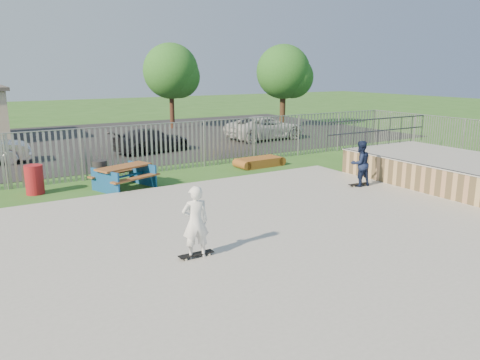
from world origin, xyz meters
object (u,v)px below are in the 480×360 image
car_dark (152,140)px  funbox (259,162)px  picnic_table (124,177)px  trash_bin_red (34,180)px  skater_navy (360,164)px  tree_right (283,72)px  skater_white (195,222)px  car_white (265,128)px  trash_bin_grey (100,172)px  tree_mid (171,71)px

car_dark → funbox: bearing=-164.0°
picnic_table → trash_bin_red: trash_bin_red is taller
skater_navy → trash_bin_red: bearing=-23.5°
picnic_table → tree_right: tree_right is taller
trash_bin_red → skater_white: skater_white is taller
picnic_table → tree_right: bearing=16.7°
trash_bin_red → car_white: car_white is taller
trash_bin_grey → skater_navy: skater_navy is taller
trash_bin_grey → car_dark: car_dark is taller
skater_navy → skater_white: bearing=24.9°
car_white → skater_navy: bearing=159.4°
funbox → tree_right: bearing=47.2°
picnic_table → skater_navy: skater_navy is taller
car_white → skater_navy: size_ratio=3.08×
car_dark → trash_bin_red: bearing=122.5°
trash_bin_grey → car_dark: 6.85m
tree_right → skater_navy: bearing=-117.6°
car_dark → skater_navy: 11.64m
funbox → skater_white: bearing=-133.4°
picnic_table → tree_mid: bearing=41.1°
car_dark → tree_right: 13.32m
trash_bin_red → car_white: bearing=24.9°
tree_right → funbox: bearing=-130.3°
car_white → car_dark: bearing=93.6°
funbox → trash_bin_grey: (-6.86, 0.33, 0.26)m
trash_bin_red → tree_right: bearing=30.4°
tree_right → skater_white: (-16.16, -18.87, -3.02)m
picnic_table → tree_mid: tree_mid is taller
picnic_table → car_white: 13.27m
picnic_table → trash_bin_grey: trash_bin_grey is taller
trash_bin_red → tree_mid: size_ratio=0.17×
trash_bin_grey → tree_right: (15.99, 10.44, 3.52)m
car_dark → skater_white: skater_white is taller
tree_mid → skater_navy: tree_mid is taller
skater_white → car_white: bearing=-118.2°
skater_navy → skater_white: same height
skater_navy → skater_white: 8.25m
car_dark → car_white: (7.51, 0.71, 0.09)m
car_dark → picnic_table: bearing=142.4°
car_white → tree_mid: 9.08m
trash_bin_red → tree_mid: (11.28, 14.49, 3.52)m
car_white → skater_navy: 12.48m
picnic_table → skater_navy: 8.35m
tree_mid → skater_navy: (-1.40, -19.84, -3.07)m
tree_right → skater_white: tree_right is taller
skater_navy → skater_white: size_ratio=1.00×
car_dark → skater_white: bearing=153.5°
car_dark → tree_mid: 10.58m
picnic_table → skater_navy: (7.03, -4.47, 0.53)m
trash_bin_red → car_dark: size_ratio=0.24×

